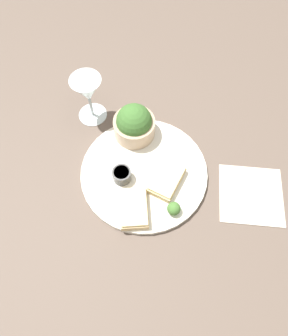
# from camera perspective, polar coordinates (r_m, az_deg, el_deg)

# --- Properties ---
(ground_plane) EXTENTS (4.00, 4.00, 0.00)m
(ground_plane) POSITION_cam_1_polar(r_m,az_deg,el_deg) (0.84, 0.00, -1.06)
(ground_plane) COLOR brown
(dinner_plate) EXTENTS (0.32, 0.32, 0.01)m
(dinner_plate) POSITION_cam_1_polar(r_m,az_deg,el_deg) (0.84, 0.00, -0.85)
(dinner_plate) COLOR silver
(dinner_plate) RESTS_ON ground_plane
(salad_bowl) EXTENTS (0.11, 0.11, 0.10)m
(salad_bowl) POSITION_cam_1_polar(r_m,az_deg,el_deg) (0.85, -1.73, 7.67)
(salad_bowl) COLOR tan
(salad_bowl) RESTS_ON dinner_plate
(sauce_ramekin) EXTENTS (0.05, 0.05, 0.03)m
(sauce_ramekin) POSITION_cam_1_polar(r_m,az_deg,el_deg) (0.81, -3.91, -1.16)
(sauce_ramekin) COLOR #4C4C4C
(sauce_ramekin) RESTS_ON dinner_plate
(cheese_toast_near) EXTENTS (0.12, 0.11, 0.03)m
(cheese_toast_near) POSITION_cam_1_polar(r_m,az_deg,el_deg) (0.81, 4.00, -2.06)
(cheese_toast_near) COLOR #D1B27F
(cheese_toast_near) RESTS_ON dinner_plate
(cheese_toast_far) EXTENTS (0.10, 0.07, 0.03)m
(cheese_toast_far) POSITION_cam_1_polar(r_m,az_deg,el_deg) (0.78, -1.75, -6.99)
(cheese_toast_far) COLOR #D1B27F
(cheese_toast_far) RESTS_ON dinner_plate
(wine_glass) EXTENTS (0.08, 0.08, 0.14)m
(wine_glass) POSITION_cam_1_polar(r_m,az_deg,el_deg) (0.87, -9.77, 12.92)
(wine_glass) COLOR silver
(wine_glass) RESTS_ON ground_plane
(garnish) EXTENTS (0.03, 0.03, 0.03)m
(garnish) POSITION_cam_1_polar(r_m,az_deg,el_deg) (0.78, 5.22, -7.04)
(garnish) COLOR #477533
(garnish) RESTS_ON dinner_plate
(napkin) EXTENTS (0.19, 0.19, 0.01)m
(napkin) POSITION_cam_1_polar(r_m,az_deg,el_deg) (0.86, 18.16, -4.43)
(napkin) COLOR beige
(napkin) RESTS_ON ground_plane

